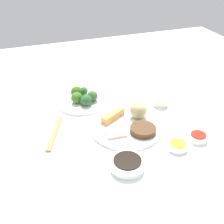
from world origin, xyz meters
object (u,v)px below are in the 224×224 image
Objects in this scene: sauce_ramekin_sweet_and_sour at (198,138)px; chopsticks_pair at (55,133)px; sauce_ramekin_hot_mustard at (178,146)px; broccoli_plate at (81,102)px; teacup at (160,100)px; soy_sauce_bowl at (127,165)px; main_plate at (127,127)px.

chopsticks_pair is at bearing 155.70° from sauce_ramekin_sweet_and_sour.
sauce_ramekin_hot_mustard is 0.32× the size of chopsticks_pair.
sauce_ramekin_hot_mustard is 0.10m from sauce_ramekin_sweet_and_sour.
teacup is at bearing -22.17° from broccoli_plate.
broccoli_plate is 3.16× the size of sauce_ramekin_hot_mustard.
chopsticks_pair is (-0.48, 0.22, -0.01)m from sauce_ramekin_sweet_and_sour.
sauce_ramekin_hot_mustard is (0.23, -0.42, 0.00)m from broccoli_plate.
sauce_ramekin_sweet_and_sour reaches higher than chopsticks_pair.
broccoli_plate is at bearing 94.01° from soy_sauce_bowl.
teacup is (0.21, 0.12, 0.02)m from main_plate.
main_plate is at bearing 123.74° from sauce_ramekin_hot_mustard.
soy_sauce_bowl is 0.20m from sauce_ramekin_hot_mustard.
teacup is (0.32, -0.13, 0.02)m from broccoli_plate.
main_plate is 0.21m from sauce_ramekin_hot_mustard.
broccoli_plate is 0.24m from chopsticks_pair.
teacup is at bearing 91.72° from sauce_ramekin_sweet_and_sour.
main_plate is 4.09× the size of sauce_ramekin_sweet_and_sour.
sauce_ramekin_hot_mustard is (0.12, -0.18, 0.00)m from main_plate.
chopsticks_pair is at bearing 124.87° from soy_sauce_bowl.
soy_sauce_bowl is 0.33m from chopsticks_pair.
sauce_ramekin_hot_mustard reaches higher than chopsticks_pair.
soy_sauce_bowl is (-0.09, -0.21, 0.01)m from main_plate.
soy_sauce_bowl is 1.63× the size of sauce_ramekin_hot_mustard.
soy_sauce_bowl reaches higher than sauce_ramekin_sweet_and_sour.
sauce_ramekin_sweet_and_sour is 0.27m from teacup.
main_plate is 0.22m from soy_sauce_bowl.
sauce_ramekin_sweet_and_sour is at bearing -24.30° from chopsticks_pair.
chopsticks_pair is at bearing 148.56° from sauce_ramekin_hot_mustard.
soy_sauce_bowl is at bearing -171.76° from sauce_ramekin_hot_mustard.
sauce_ramekin_sweet_and_sour is 0.53m from chopsticks_pair.
sauce_ramekin_hot_mustard is at bearing -56.26° from main_plate.
sauce_ramekin_hot_mustard is 0.46m from chopsticks_pair.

